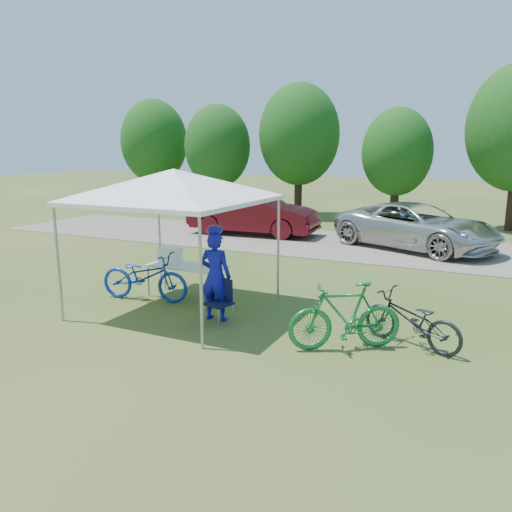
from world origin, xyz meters
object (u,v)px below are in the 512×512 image
Objects in this scene: folding_table at (187,267)px; bike_blue at (145,277)px; bike_dark at (411,320)px; cooler at (170,255)px; minivan at (416,226)px; cyclist at (215,276)px; sedan at (253,213)px; bike_green at (345,316)px; folding_chair at (221,298)px.

bike_blue is (-0.67, -0.57, -0.14)m from folding_table.
bike_dark is (5.38, -0.19, -0.07)m from bike_blue.
minivan is at bearing 62.24° from cooler.
cyclist is at bearing -30.07° from cooler.
cooler is 0.10× the size of sedan.
bike_green is at bearing -38.88° from bike_dark.
sedan is (-1.82, 7.76, -0.06)m from cooler.
folding_table is at bearing 159.47° from folding_chair.
sedan is at bearing 103.17° from cooler.
sedan reaches higher than minivan.
folding_table is 8.34m from minivan.
bike_dark is 0.33× the size of minivan.
bike_blue is (-0.25, -0.57, -0.36)m from cooler.
minivan is 5.79m from sedan.
bike_green reaches higher than folding_table.
folding_chair is 0.45× the size of bike_green.
folding_chair is 3.28m from bike_dark.
sedan is (-2.24, 7.76, 0.15)m from folding_table.
bike_blue is at bearing -173.37° from sedan.
bike_dark reaches higher than folding_table.
bike_green is 0.35× the size of minivan.
bike_green is at bearing 11.09° from folding_chair.
minivan reaches higher than folding_chair.
folding_chair is 0.41m from cyclist.
bike_green is at bearing -17.34° from cooler.
cyclist is 0.92× the size of bike_green.
cyclist reaches higher than folding_chair.
folding_chair is 8.90m from minivan.
sedan is at bearing -179.03° from bike_green.
bike_dark is at bearing -101.22° from bike_blue.
bike_green is (4.46, -0.74, 0.03)m from bike_blue.
cooler is 0.28× the size of bike_dark.
minivan is (3.97, 7.55, -0.13)m from cooler.
bike_dark is 8.40m from minivan.
folding_chair is 0.48× the size of bike_dark.
minivan is (2.27, 8.53, -0.09)m from cyclist.
folding_table is 3.58× the size of cooler.
folding_chair reaches higher than folding_table.
bike_blue is 0.41× the size of sedan.
bike_green is at bearing -108.69° from bike_blue.
sedan is (-3.52, 8.74, -0.02)m from cyclist.
cyclist reaches higher than minivan.
cyclist is at bearing 164.81° from folding_chair.
cooler is at bearing -180.00° from folding_table.
minivan reaches higher than bike_green.
folding_table is at bearing -58.87° from bike_blue.
cyclist is at bearing -162.14° from sedan.
bike_dark is at bearing 178.90° from cyclist.
bike_blue is (-1.95, 0.41, -0.32)m from cyclist.
folding_chair is at bearing -30.23° from cooler.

